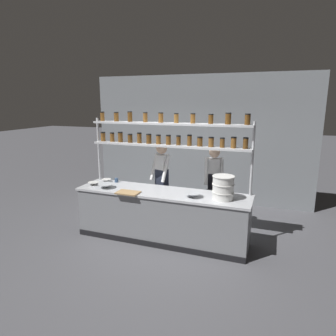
{
  "coord_description": "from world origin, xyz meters",
  "views": [
    {
      "loc": [
        1.9,
        -4.79,
        2.51
      ],
      "look_at": [
        0.04,
        0.2,
        1.31
      ],
      "focal_mm": 32.0,
      "sensor_mm": 36.0,
      "label": 1
    }
  ],
  "objects_px": {
    "prep_bowl_center_front": "(94,184)",
    "container_stack": "(223,188)",
    "cutting_board": "(128,193)",
    "serving_cup_front": "(116,180)",
    "prep_bowl_center_back": "(106,186)",
    "chef_left": "(162,178)",
    "prep_bowl_near_right": "(193,195)",
    "chef_center": "(214,182)",
    "spice_shelf_unit": "(169,137)",
    "prep_bowl_near_left": "(106,180)"
  },
  "relations": [
    {
      "from": "chef_left",
      "to": "prep_bowl_near_right",
      "type": "distance_m",
      "value": 1.13
    },
    {
      "from": "chef_center",
      "to": "prep_bowl_center_back",
      "type": "relative_size",
      "value": 5.63
    },
    {
      "from": "cutting_board",
      "to": "serving_cup_front",
      "type": "xyz_separation_m",
      "value": [
        -0.56,
        0.58,
        0.03
      ]
    },
    {
      "from": "spice_shelf_unit",
      "to": "prep_bowl_near_right",
      "type": "height_order",
      "value": "spice_shelf_unit"
    },
    {
      "from": "prep_bowl_near_left",
      "to": "serving_cup_front",
      "type": "bearing_deg",
      "value": 10.31
    },
    {
      "from": "chef_center",
      "to": "container_stack",
      "type": "height_order",
      "value": "chef_center"
    },
    {
      "from": "cutting_board",
      "to": "container_stack",
      "type": "bearing_deg",
      "value": 8.95
    },
    {
      "from": "prep_bowl_center_back",
      "to": "chef_center",
      "type": "bearing_deg",
      "value": 28.01
    },
    {
      "from": "spice_shelf_unit",
      "to": "prep_bowl_center_back",
      "type": "xyz_separation_m",
      "value": [
        -1.07,
        -0.49,
        -0.9
      ]
    },
    {
      "from": "cutting_board",
      "to": "prep_bowl_center_front",
      "type": "relative_size",
      "value": 1.9
    },
    {
      "from": "prep_bowl_center_front",
      "to": "container_stack",
      "type": "bearing_deg",
      "value": 0.31
    },
    {
      "from": "prep_bowl_near_right",
      "to": "serving_cup_front",
      "type": "distance_m",
      "value": 1.73
    },
    {
      "from": "spice_shelf_unit",
      "to": "chef_center",
      "type": "bearing_deg",
      "value": 32.63
    },
    {
      "from": "container_stack",
      "to": "prep_bowl_near_right",
      "type": "distance_m",
      "value": 0.52
    },
    {
      "from": "prep_bowl_near_left",
      "to": "prep_bowl_center_front",
      "type": "bearing_deg",
      "value": -109.12
    },
    {
      "from": "spice_shelf_unit",
      "to": "serving_cup_front",
      "type": "height_order",
      "value": "spice_shelf_unit"
    },
    {
      "from": "prep_bowl_near_left",
      "to": "prep_bowl_center_back",
      "type": "height_order",
      "value": "prep_bowl_center_back"
    },
    {
      "from": "container_stack",
      "to": "serving_cup_front",
      "type": "bearing_deg",
      "value": 171.64
    },
    {
      "from": "prep_bowl_near_left",
      "to": "serving_cup_front",
      "type": "relative_size",
      "value": 2.34
    },
    {
      "from": "prep_bowl_center_back",
      "to": "prep_bowl_near_right",
      "type": "height_order",
      "value": "prep_bowl_center_back"
    },
    {
      "from": "chef_left",
      "to": "container_stack",
      "type": "xyz_separation_m",
      "value": [
        1.35,
        -0.67,
        0.13
      ]
    },
    {
      "from": "serving_cup_front",
      "to": "prep_bowl_center_back",
      "type": "bearing_deg",
      "value": -87.14
    },
    {
      "from": "prep_bowl_near_left",
      "to": "prep_bowl_near_right",
      "type": "height_order",
      "value": "prep_bowl_near_right"
    },
    {
      "from": "prep_bowl_center_back",
      "to": "prep_bowl_near_left",
      "type": "bearing_deg",
      "value": 120.78
    },
    {
      "from": "chef_left",
      "to": "cutting_board",
      "type": "height_order",
      "value": "chef_left"
    },
    {
      "from": "prep_bowl_center_back",
      "to": "prep_bowl_near_right",
      "type": "bearing_deg",
      "value": 1.41
    },
    {
      "from": "cutting_board",
      "to": "prep_bowl_center_back",
      "type": "relative_size",
      "value": 1.36
    },
    {
      "from": "chef_left",
      "to": "prep_bowl_center_back",
      "type": "xyz_separation_m",
      "value": [
        -0.81,
        -0.77,
        -0.03
      ]
    },
    {
      "from": "chef_center",
      "to": "chef_left",
      "type": "bearing_deg",
      "value": 178.28
    },
    {
      "from": "chef_center",
      "to": "container_stack",
      "type": "xyz_separation_m",
      "value": [
        0.34,
        -0.87,
        0.17
      ]
    },
    {
      "from": "cutting_board",
      "to": "prep_bowl_near_right",
      "type": "xyz_separation_m",
      "value": [
        1.13,
        0.19,
        0.03
      ]
    },
    {
      "from": "spice_shelf_unit",
      "to": "serving_cup_front",
      "type": "xyz_separation_m",
      "value": [
        -1.09,
        -0.06,
        -0.9
      ]
    },
    {
      "from": "chef_left",
      "to": "prep_bowl_center_back",
      "type": "distance_m",
      "value": 1.12
    },
    {
      "from": "chef_left",
      "to": "prep_bowl_near_right",
      "type": "xyz_separation_m",
      "value": [
        0.86,
        -0.73,
        -0.03
      ]
    },
    {
      "from": "container_stack",
      "to": "prep_bowl_near_right",
      "type": "xyz_separation_m",
      "value": [
        -0.49,
        -0.06,
        -0.16
      ]
    },
    {
      "from": "prep_bowl_center_front",
      "to": "prep_bowl_center_back",
      "type": "height_order",
      "value": "prep_bowl_center_back"
    },
    {
      "from": "spice_shelf_unit",
      "to": "prep_bowl_near_left",
      "type": "xyz_separation_m",
      "value": [
        -1.3,
        -0.1,
        -0.92
      ]
    },
    {
      "from": "prep_bowl_near_right",
      "to": "chef_left",
      "type": "bearing_deg",
      "value": 139.52
    },
    {
      "from": "container_stack",
      "to": "prep_bowl_center_back",
      "type": "height_order",
      "value": "container_stack"
    },
    {
      "from": "chef_center",
      "to": "prep_bowl_near_right",
      "type": "height_order",
      "value": "chef_center"
    },
    {
      "from": "chef_center",
      "to": "serving_cup_front",
      "type": "xyz_separation_m",
      "value": [
        -1.85,
        -0.55,
        0.01
      ]
    },
    {
      "from": "chef_center",
      "to": "prep_bowl_near_left",
      "type": "bearing_deg",
      "value": -177.04
    },
    {
      "from": "prep_bowl_center_front",
      "to": "prep_bowl_near_right",
      "type": "distance_m",
      "value": 2.0
    },
    {
      "from": "container_stack",
      "to": "chef_center",
      "type": "bearing_deg",
      "value": 111.21
    },
    {
      "from": "chef_center",
      "to": "prep_bowl_near_left",
      "type": "relative_size",
      "value": 8.6
    },
    {
      "from": "spice_shelf_unit",
      "to": "prep_bowl_center_front",
      "type": "xyz_separation_m",
      "value": [
        -1.4,
        -0.4,
        -0.91
      ]
    },
    {
      "from": "chef_left",
      "to": "prep_bowl_near_right",
      "type": "height_order",
      "value": "chef_left"
    },
    {
      "from": "prep_bowl_near_right",
      "to": "serving_cup_front",
      "type": "bearing_deg",
      "value": 167.22
    },
    {
      "from": "chef_center",
      "to": "prep_bowl_center_front",
      "type": "distance_m",
      "value": 2.33
    },
    {
      "from": "prep_bowl_center_front",
      "to": "spice_shelf_unit",
      "type": "bearing_deg",
      "value": 15.83
    }
  ]
}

